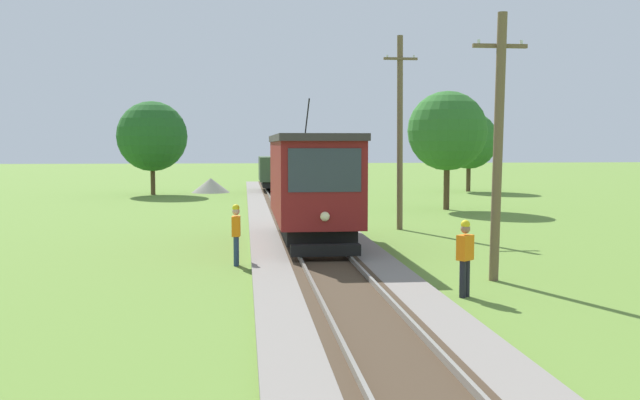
% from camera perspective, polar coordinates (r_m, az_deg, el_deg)
% --- Properties ---
extents(red_tram, '(2.60, 8.54, 4.79)m').
position_cam_1_polar(red_tram, '(24.20, -0.68, 1.39)').
color(red_tram, maroon).
rests_on(red_tram, rail_right).
extents(freight_car, '(2.40, 5.20, 2.31)m').
position_cam_1_polar(freight_car, '(51.17, -3.55, 2.29)').
color(freight_car, '#384C33').
rests_on(freight_car, rail_right).
extents(utility_pole_near_tram, '(1.40, 0.52, 6.77)m').
position_cam_1_polar(utility_pole_near_tram, '(18.49, 14.10, 4.28)').
color(utility_pole_near_tram, brown).
rests_on(utility_pole_near_tram, ground).
extents(utility_pole_mid, '(1.40, 0.48, 7.94)m').
position_cam_1_polar(utility_pole_mid, '(29.43, 6.43, 5.55)').
color(utility_pole_mid, brown).
rests_on(utility_pole_mid, ground).
extents(gravel_pile, '(2.79, 2.79, 1.06)m').
position_cam_1_polar(gravel_pile, '(52.49, -8.76, 1.18)').
color(gravel_pile, gray).
rests_on(gravel_pile, ground).
extents(track_worker, '(0.45, 0.43, 1.78)m').
position_cam_1_polar(track_worker, '(16.60, 11.56, -4.32)').
color(track_worker, black).
rests_on(track_worker, ground).
extents(second_worker, '(0.25, 0.39, 1.78)m').
position_cam_1_polar(second_worker, '(20.62, -6.75, -2.56)').
color(second_worker, navy).
rests_on(second_worker, ground).
extents(tree_left_near, '(4.25, 4.25, 6.36)m').
position_cam_1_polar(tree_left_near, '(38.73, 10.18, 5.47)').
color(tree_left_near, '#4C3823').
rests_on(tree_left_near, ground).
extents(tree_left_far, '(4.87, 4.87, 6.52)m').
position_cam_1_polar(tree_left_far, '(50.94, -13.32, 5.00)').
color(tree_left_far, '#4C3823').
rests_on(tree_left_far, ground).
extents(tree_right_far, '(4.26, 4.26, 5.95)m').
position_cam_1_polar(tree_right_far, '(54.17, 11.87, 4.71)').
color(tree_right_far, '#4C3823').
rests_on(tree_right_far, ground).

